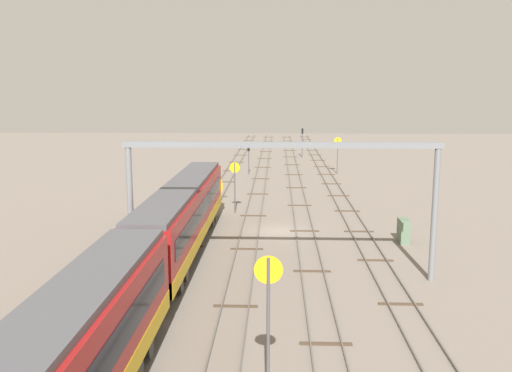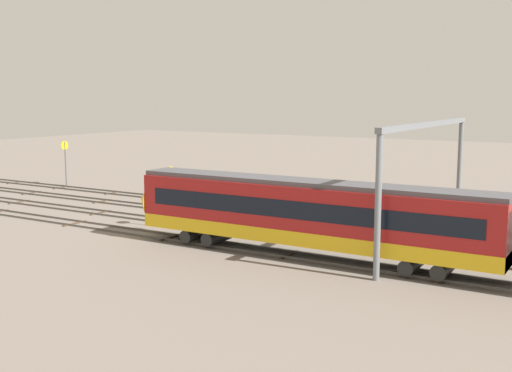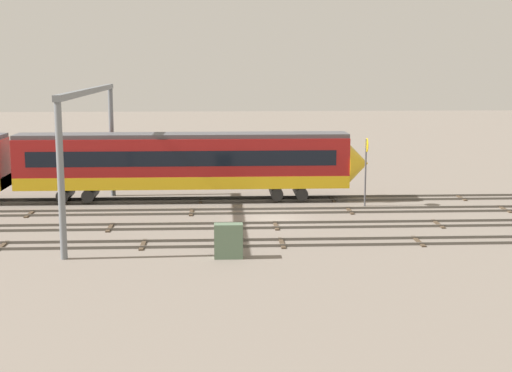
{
  "view_description": "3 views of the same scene",
  "coord_description": "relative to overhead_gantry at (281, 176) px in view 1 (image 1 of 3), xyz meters",
  "views": [
    {
      "loc": [
        -43.97,
        0.04,
        11.46
      ],
      "look_at": [
        0.72,
        1.8,
        3.65
      ],
      "focal_mm": 38.46,
      "sensor_mm": 36.0,
      "label": 1
    },
    {
      "loc": [
        -23.23,
        41.17,
        10.09
      ],
      "look_at": [
        0.75,
        1.51,
        3.45
      ],
      "focal_mm": 43.89,
      "sensor_mm": 36.0,
      "label": 2
    },
    {
      "loc": [
        -3.48,
        -47.28,
        10.13
      ],
      "look_at": [
        -0.98,
        2.81,
        1.7
      ],
      "focal_mm": 52.28,
      "sensor_mm": 36.0,
      "label": 3
    }
  ],
  "objects": [
    {
      "name": "speed_sign_distant_end",
      "position": [
        18.37,
        4.24,
        -3.23
      ],
      "size": [
        0.14,
        0.97,
        4.81
      ],
      "color": "#4C4C51",
      "rests_on": "ground"
    },
    {
      "name": "track_near_foreground",
      "position": [
        11.56,
        -6.51,
        -6.34
      ],
      "size": [
        194.2,
        2.4,
        0.16
      ],
      "color": "#59544C",
      "rests_on": "ground"
    },
    {
      "name": "overhead_gantry",
      "position": [
        0.0,
        0.0,
        0.0
      ],
      "size": [
        0.4,
        18.99,
        8.46
      ],
      "color": "slate",
      "rests_on": "ground"
    },
    {
      "name": "relay_cabinet",
      "position": [
        8.52,
        -9.42,
        -5.51
      ],
      "size": [
        1.51,
        0.71,
        1.82
      ],
      "color": "#597259",
      "rests_on": "ground"
    },
    {
      "name": "track_middle",
      "position": [
        11.56,
        2.43,
        -6.34
      ],
      "size": [
        194.2,
        2.4,
        0.16
      ],
      "color": "#59544C",
      "rests_on": "ground"
    },
    {
      "name": "ground_plane",
      "position": [
        11.56,
        0.2,
        -6.41
      ],
      "size": [
        210.2,
        210.2,
        0.0
      ],
      "primitive_type": "plane",
      "color": "slate"
    },
    {
      "name": "signal_light_trackside_approach",
      "position": [
        62.19,
        -4.04,
        -3.15
      ],
      "size": [
        0.31,
        0.32,
        5.04
      ],
      "color": "#4C4C51",
      "rests_on": "ground"
    },
    {
      "name": "speed_sign_near_foreground",
      "position": [
        -14.68,
        0.51,
        -2.53
      ],
      "size": [
        0.14,
        0.99,
        5.97
      ],
      "color": "#4C4C51",
      "rests_on": "ground"
    },
    {
      "name": "signal_light_trackside_departure",
      "position": [
        42.33,
        4.19,
        -3.67
      ],
      "size": [
        0.31,
        0.32,
        4.16
      ],
      "color": "#4C4C51",
      "rests_on": "ground"
    },
    {
      "name": "track_with_train",
      "position": [
        11.56,
        6.9,
        -6.34
      ],
      "size": [
        194.2,
        2.4,
        0.16
      ],
      "color": "#59544C",
      "rests_on": "ground"
    },
    {
      "name": "speed_sign_far_trackside",
      "position": [
        43.68,
        -8.11,
        -3.05
      ],
      "size": [
        0.14,
        0.99,
        5.09
      ],
      "color": "#4C4C51",
      "rests_on": "ground"
    },
    {
      "name": "track_second_near",
      "position": [
        11.56,
        -2.04,
        -6.34
      ],
      "size": [
        194.2,
        2.4,
        0.16
      ],
      "color": "#59544C",
      "rests_on": "ground"
    }
  ]
}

